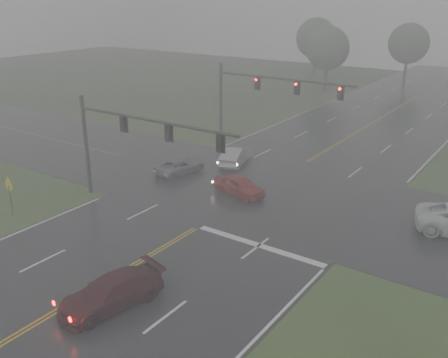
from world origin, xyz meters
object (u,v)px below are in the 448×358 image
Objects in this scene: sedan_silver at (236,164)px; signal_gantry_near at (125,134)px; sedan_red at (239,195)px; sedan_maroon at (113,306)px; signal_gantry_far at (258,91)px; car_grey at (181,173)px.

signal_gantry_near is (-1.25, -11.57, 5.13)m from sedan_silver.
sedan_red is 0.89× the size of sedan_silver.
signal_gantry_far is (-7.80, 26.24, 5.41)m from sedan_maroon.
sedan_red reaches higher than car_grey.
sedan_silver is at bearing -78.50° from signal_gantry_far.
car_grey is at bearing 99.93° from signal_gantry_near.
car_grey is at bearing 132.67° from sedan_maroon.
signal_gantry_near is 17.00m from signal_gantry_far.
sedan_red is 6.99m from sedan_silver.
sedan_silver is 0.34× the size of signal_gantry_far.
sedan_red is at bearing 179.63° from car_grey.
sedan_red is 9.44m from signal_gantry_near.
signal_gantry_near is (-5.31, -5.89, 5.13)m from sedan_red.
signal_gantry_far reaches higher than signal_gantry_near.
sedan_maroon is 0.39× the size of signal_gantry_near.
sedan_maroon is 1.24× the size of sedan_red.
sedan_silver reaches higher than sedan_maroon.
sedan_red is at bearing 113.17° from sedan_maroon.
sedan_maroon is 13.22m from signal_gantry_near.
sedan_silver reaches higher than sedan_red.
signal_gantry_far reaches higher than sedan_red.
car_grey is (-6.54, 1.17, 0.00)m from sedan_red.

